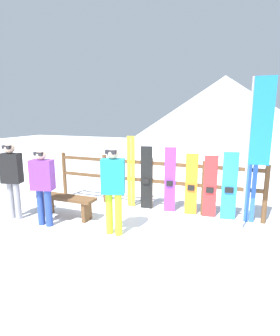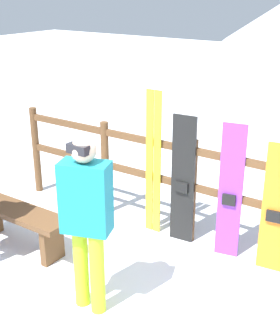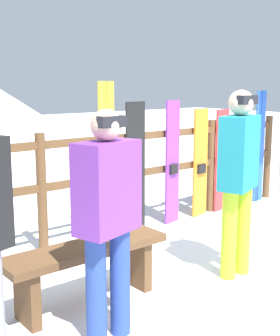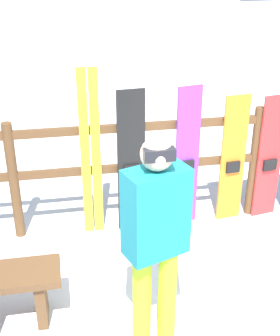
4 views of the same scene
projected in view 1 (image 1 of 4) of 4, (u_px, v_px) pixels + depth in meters
name	position (u px, v px, depth m)	size (l,w,h in m)	color
ground_plane	(122.00, 236.00, 4.87)	(40.00, 40.00, 0.00)	white
mountain_backdrop	(224.00, 107.00, 25.83)	(18.00, 18.00, 6.00)	silver
fence	(151.00, 179.00, 6.20)	(5.06, 0.10, 1.23)	brown
bench	(66.00, 202.00, 5.68)	(1.34, 0.36, 0.48)	brown
person_black	(12.00, 175.00, 5.52)	(0.45, 0.33, 1.64)	gray
person_purple	(43.00, 183.00, 5.17)	(0.48, 0.34, 1.55)	navy
person_teal	(113.00, 185.00, 4.75)	(0.47, 0.36, 1.65)	#B7D826
ski_pair_yellow	(131.00, 172.00, 6.29)	(0.20, 0.02, 1.72)	yellow
snowboard_black_stripe	(146.00, 178.00, 6.17)	(0.28, 0.07, 1.50)	black
snowboard_purple	(170.00, 180.00, 5.96)	(0.26, 0.09, 1.50)	purple
snowboard_orange	(191.00, 185.00, 5.80)	(0.27, 0.08, 1.39)	orange
snowboard_red	(210.00, 187.00, 5.66)	(0.28, 0.09, 1.36)	red
snowboard_blue	(229.00, 187.00, 5.51)	(0.31, 0.10, 1.46)	#288CE0
ski_pair_blue	(251.00, 185.00, 5.34)	(0.20, 0.02, 1.60)	blue
rental_flag	(256.00, 136.00, 4.73)	(0.40, 0.04, 2.87)	#99999E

